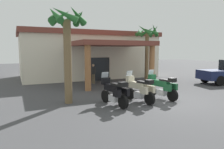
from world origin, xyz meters
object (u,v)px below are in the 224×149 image
motorcycle_black (114,92)px  pedestrian (93,72)px  motorcycle_green (162,87)px  palm_tree_roadside (67,33)px  motorcycle_cream (140,89)px  palm_tree_near_portico (147,39)px  motel_building (89,54)px

motorcycle_black → pedestrian: pedestrian is taller
motorcycle_green → palm_tree_roadside: size_ratio=0.44×
motorcycle_black → motorcycle_cream: (1.55, 0.02, 0.00)m
motorcycle_green → palm_tree_near_portico: size_ratio=0.43×
motorcycle_green → palm_tree_roadside: 5.97m
motel_building → pedestrian: motel_building is taller
motorcycle_cream → pedestrian: 6.98m
motorcycle_green → palm_tree_near_portico: 8.44m
pedestrian → palm_tree_roadside: bearing=29.9°
motorcycle_black → palm_tree_roadside: size_ratio=0.44×
motel_building → palm_tree_roadside: (-5.05, -10.13, 1.27)m
motorcycle_cream → motorcycle_black: bearing=82.9°
motel_building → palm_tree_near_portico: 6.40m
motel_building → motorcycle_black: (-3.15, -11.67, -1.64)m
motel_building → motorcycle_cream: bearing=-95.6°
palm_tree_near_portico → motorcycle_cream: bearing=-129.0°
motorcycle_black → palm_tree_roadside: 3.80m
motorcycle_green → pedestrian: 7.09m
motorcycle_cream → palm_tree_near_portico: palm_tree_near_portico is taller
motorcycle_black → motorcycle_green: bearing=-96.1°
motel_building → pedestrian: (-1.41, -4.68, -1.40)m
motorcycle_black → motorcycle_cream: size_ratio=1.00×
motel_building → motorcycle_black: size_ratio=6.32×
palm_tree_roadside → motorcycle_cream: bearing=-23.8°
motel_building → motorcycle_cream: size_ratio=6.33×
motorcycle_black → palm_tree_near_portico: (7.04, 6.81, 3.14)m
pedestrian → palm_tree_near_portico: bearing=151.6°
motorcycle_black → motorcycle_green: same height
motorcycle_black → motorcycle_green: 3.09m
motorcycle_green → palm_tree_near_portico: bearing=-38.5°
motorcycle_cream → palm_tree_near_portico: (5.49, 6.79, 3.14)m
motorcycle_black → palm_tree_near_portico: size_ratio=0.43×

